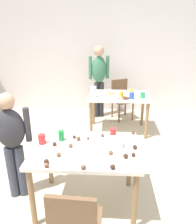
{
  "coord_description": "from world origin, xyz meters",
  "views": [
    {
      "loc": [
        0.24,
        -2.23,
        2.01
      ],
      "look_at": [
        0.07,
        0.63,
        0.9
      ],
      "focal_mm": 36.49,
      "sensor_mm": 36.0,
      "label": 1
    }
  ],
  "objects_px": {
    "soda_can": "(61,136)",
    "person_girl_near": "(12,139)",
    "dining_table_far": "(119,100)",
    "person_adult_far": "(99,75)",
    "mixing_bowl": "(114,143)",
    "pitcher_far": "(93,92)",
    "chair_far_table": "(121,97)",
    "dining_table_near": "(86,156)"
  },
  "relations": [
    {
      "from": "soda_can",
      "to": "person_girl_near",
      "type": "bearing_deg",
      "value": -173.57
    },
    {
      "from": "dining_table_far",
      "to": "person_girl_near",
      "type": "bearing_deg",
      "value": -123.69
    },
    {
      "from": "person_girl_near",
      "to": "person_adult_far",
      "type": "xyz_separation_m",
      "value": [
        0.86,
        2.66,
        0.18
      ]
    },
    {
      "from": "mixing_bowl",
      "to": "pitcher_far",
      "type": "bearing_deg",
      "value": 101.56
    },
    {
      "from": "dining_table_far",
      "to": "pitcher_far",
      "type": "bearing_deg",
      "value": -160.22
    },
    {
      "from": "chair_far_table",
      "to": "mixing_bowl",
      "type": "bearing_deg",
      "value": -94.06
    },
    {
      "from": "dining_table_far",
      "to": "chair_far_table",
      "type": "relative_size",
      "value": 1.31
    },
    {
      "from": "chair_far_table",
      "to": "person_girl_near",
      "type": "xyz_separation_m",
      "value": [
        -1.36,
        -2.63,
        0.29
      ]
    },
    {
      "from": "dining_table_far",
      "to": "chair_far_table",
      "type": "distance_m",
      "value": 0.73
    },
    {
      "from": "chair_far_table",
      "to": "dining_table_far",
      "type": "bearing_deg",
      "value": -96.4
    },
    {
      "from": "soda_can",
      "to": "pitcher_far",
      "type": "relative_size",
      "value": 0.6
    },
    {
      "from": "person_girl_near",
      "to": "soda_can",
      "type": "xyz_separation_m",
      "value": [
        0.56,
        0.06,
        0.03
      ]
    },
    {
      "from": "dining_table_near",
      "to": "person_adult_far",
      "type": "relative_size",
      "value": 0.73
    },
    {
      "from": "person_adult_far",
      "to": "mixing_bowl",
      "type": "relative_size",
      "value": 8.13
    },
    {
      "from": "chair_far_table",
      "to": "soda_can",
      "type": "xyz_separation_m",
      "value": [
        -0.8,
        -2.56,
        0.31
      ]
    },
    {
      "from": "dining_table_far",
      "to": "mixing_bowl",
      "type": "xyz_separation_m",
      "value": [
        -0.11,
        -1.95,
        0.15
      ]
    },
    {
      "from": "dining_table_far",
      "to": "soda_can",
      "type": "height_order",
      "value": "soda_can"
    },
    {
      "from": "dining_table_far",
      "to": "person_adult_far",
      "type": "height_order",
      "value": "person_adult_far"
    },
    {
      "from": "chair_far_table",
      "to": "person_adult_far",
      "type": "relative_size",
      "value": 0.55
    },
    {
      "from": "chair_far_table",
      "to": "mixing_bowl",
      "type": "relative_size",
      "value": 4.43
    },
    {
      "from": "person_adult_far",
      "to": "pitcher_far",
      "type": "height_order",
      "value": "person_adult_far"
    },
    {
      "from": "dining_table_far",
      "to": "mixing_bowl",
      "type": "height_order",
      "value": "mixing_bowl"
    },
    {
      "from": "chair_far_table",
      "to": "soda_can",
      "type": "bearing_deg",
      "value": -107.25
    },
    {
      "from": "person_adult_far",
      "to": "soda_can",
      "type": "bearing_deg",
      "value": -96.53
    },
    {
      "from": "pitcher_far",
      "to": "dining_table_near",
      "type": "bearing_deg",
      "value": -88.22
    },
    {
      "from": "dining_table_near",
      "to": "person_girl_near",
      "type": "height_order",
      "value": "person_girl_near"
    },
    {
      "from": "person_girl_near",
      "to": "person_adult_far",
      "type": "height_order",
      "value": "person_adult_far"
    },
    {
      "from": "dining_table_near",
      "to": "chair_far_table",
      "type": "height_order",
      "value": "chair_far_table"
    },
    {
      "from": "dining_table_far",
      "to": "mixing_bowl",
      "type": "bearing_deg",
      "value": -93.2
    },
    {
      "from": "chair_far_table",
      "to": "pitcher_far",
      "type": "relative_size",
      "value": 4.27
    },
    {
      "from": "person_girl_near",
      "to": "soda_can",
      "type": "height_order",
      "value": "person_girl_near"
    },
    {
      "from": "person_girl_near",
      "to": "pitcher_far",
      "type": "xyz_separation_m",
      "value": [
        0.8,
        1.74,
        0.07
      ]
    },
    {
      "from": "dining_table_far",
      "to": "chair_far_table",
      "type": "height_order",
      "value": "chair_far_table"
    },
    {
      "from": "dining_table_far",
      "to": "pitcher_far",
      "type": "distance_m",
      "value": 0.55
    },
    {
      "from": "person_girl_near",
      "to": "chair_far_table",
      "type": "bearing_deg",
      "value": 62.7
    },
    {
      "from": "mixing_bowl",
      "to": "person_adult_far",
      "type": "bearing_deg",
      "value": 96.56
    },
    {
      "from": "dining_table_far",
      "to": "chair_far_table",
      "type": "bearing_deg",
      "value": 83.6
    },
    {
      "from": "mixing_bowl",
      "to": "soda_can",
      "type": "xyz_separation_m",
      "value": [
        -0.61,
        0.1,
        0.02
      ]
    },
    {
      "from": "pitcher_far",
      "to": "person_girl_near",
      "type": "bearing_deg",
      "value": -114.72
    },
    {
      "from": "dining_table_far",
      "to": "soda_can",
      "type": "distance_m",
      "value": 1.99
    },
    {
      "from": "dining_table_near",
      "to": "person_girl_near",
      "type": "xyz_separation_m",
      "value": [
        -0.86,
        0.1,
        0.13
      ]
    },
    {
      "from": "chair_far_table",
      "to": "person_adult_far",
      "type": "xyz_separation_m",
      "value": [
        -0.5,
        0.03,
        0.47
      ]
    }
  ]
}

